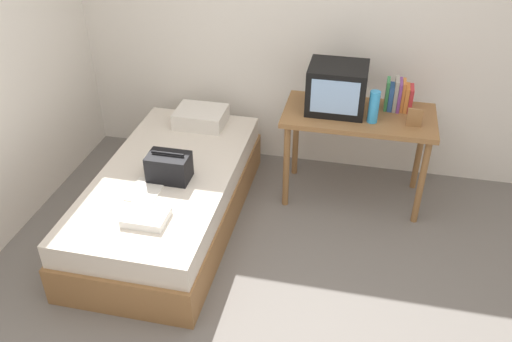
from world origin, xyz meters
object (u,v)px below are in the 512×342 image
Objects in this scene: tv at (337,88)px; pillow at (201,117)px; bed at (170,197)px; picture_frame at (415,118)px; folded_towel at (146,217)px; desk at (358,125)px; water_bottle at (374,107)px; remote_dark at (154,216)px; handbag at (169,167)px; magazine at (146,190)px; book_row at (399,96)px.

pillow is at bearing 176.51° from tv.
picture_frame reaches higher than bed.
picture_frame is 2.04m from folded_towel.
bed is at bearing -162.77° from picture_frame.
picture_frame is at bearing 17.23° from bed.
picture_frame is (1.75, 0.54, 0.61)m from bed.
desk is 2.79× the size of pillow.
water_bottle is at bearing 20.55° from bed.
picture_frame is 1.99m from remote_dark.
desk is 4.70× the size of water_bottle.
remote_dark is at bearing -141.03° from water_bottle.
water_bottle reaches higher than picture_frame.
folded_towel is at bearing -88.09° from handbag.
water_bottle is at bearing 28.31° from magazine.
water_bottle is 0.85× the size of magazine.
desk is 0.27m from water_bottle.
bed is at bearing 101.82° from remote_dark.
handbag reaches higher than bed.
tv is 2.82× the size of remote_dark.
water_bottle reaches higher than remote_dark.
tv reaches higher than magazine.
magazine is at bearing -151.69° from water_bottle.
pillow is (0.03, 0.76, 0.31)m from bed.
tv is 1.40m from handbag.
tv is 0.33m from water_bottle.
book_row is (0.28, 0.14, 0.21)m from desk.
handbag reaches higher than folded_towel.
book_row reaches higher than picture_frame.
tv reaches higher than handbag.
bed is at bearing -92.31° from pillow.
desk reaches higher than magazine.
water_bottle is 1.76m from magazine.
book_row is 2.06m from remote_dark.
book_row is at bearing 32.32° from magazine.
pillow is 2.66× the size of remote_dark.
pillow is at bearing 91.89° from handbag.
remote_dark is at bearing -83.16° from handbag.
pillow is 1.34m from folded_towel.
book_row reaches higher than bed.
remote_dark reaches higher than magazine.
pillow is at bearing 91.90° from folded_towel.
handbag is 0.24m from magazine.
folded_towel is (-1.55, -1.38, -0.38)m from book_row.
bed is 0.37m from magazine.
handbag is at bearing 56.93° from magazine.
pillow is (-1.32, 0.10, -0.13)m from desk.
magazine is (-1.69, -1.07, -0.41)m from book_row.
water_bottle is at bearing 24.43° from handbag.
desk reaches higher than folded_towel.
magazine is at bearing -141.84° from tv.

